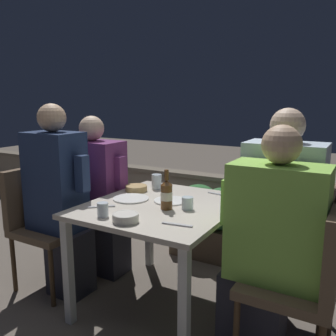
% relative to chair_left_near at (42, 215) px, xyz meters
% --- Properties ---
extents(ground_plane, '(16.00, 16.00, 0.00)m').
position_rel_chair_left_near_xyz_m(ground_plane, '(0.91, 0.19, -0.53)').
color(ground_plane, '#665B51').
extents(parapet_wall, '(9.00, 0.18, 0.60)m').
position_rel_chair_left_near_xyz_m(parapet_wall, '(0.91, 1.61, -0.23)').
color(parapet_wall, gray).
rests_on(parapet_wall, ground_plane).
extents(dining_table, '(0.89, 1.00, 0.70)m').
position_rel_chair_left_near_xyz_m(dining_table, '(0.91, 0.19, 0.08)').
color(dining_table, '#BCB2A3').
rests_on(dining_table, ground_plane).
extents(planter_hedge, '(0.84, 0.47, 0.62)m').
position_rel_chair_left_near_xyz_m(planter_hedge, '(0.98, 1.07, -0.19)').
color(planter_hedge, brown).
rests_on(planter_hedge, ground_plane).
extents(chair_left_near, '(0.45, 0.44, 0.88)m').
position_rel_chair_left_near_xyz_m(chair_left_near, '(0.00, 0.00, 0.00)').
color(chair_left_near, brown).
rests_on(chair_left_near, ground_plane).
extents(person_navy_jumper, '(0.47, 0.26, 1.33)m').
position_rel_chair_left_near_xyz_m(person_navy_jumper, '(0.20, -0.00, 0.14)').
color(person_navy_jumper, '#282833').
rests_on(person_navy_jumper, ground_plane).
extents(chair_left_far, '(0.45, 0.44, 0.88)m').
position_rel_chair_left_near_xyz_m(chair_left_far, '(0.01, 0.37, 0.00)').
color(chair_left_far, brown).
rests_on(chair_left_far, ground_plane).
extents(person_purple_stripe, '(0.52, 0.26, 1.24)m').
position_rel_chair_left_near_xyz_m(person_purple_stripe, '(0.21, 0.37, 0.08)').
color(person_purple_stripe, '#282833').
rests_on(person_purple_stripe, ground_plane).
extents(chair_right_near, '(0.45, 0.44, 0.88)m').
position_rel_chair_left_near_xyz_m(chair_right_near, '(1.83, 0.04, 0.00)').
color(chair_right_near, brown).
rests_on(chair_right_near, ground_plane).
extents(person_green_blouse, '(0.52, 0.26, 1.24)m').
position_rel_chair_left_near_xyz_m(person_green_blouse, '(1.63, 0.04, 0.09)').
color(person_green_blouse, '#282833').
rests_on(person_green_blouse, ground_plane).
extents(chair_right_far, '(0.45, 0.44, 0.88)m').
position_rel_chair_left_near_xyz_m(chair_right_far, '(1.79, 0.33, 0.00)').
color(chair_right_far, brown).
rests_on(chair_right_far, ground_plane).
extents(person_blue_shirt, '(0.50, 0.26, 1.31)m').
position_rel_chair_left_near_xyz_m(person_blue_shirt, '(1.59, 0.33, 0.13)').
color(person_blue_shirt, '#282833').
rests_on(person_blue_shirt, ground_plane).
extents(beer_bottle, '(0.07, 0.07, 0.24)m').
position_rel_chair_left_near_xyz_m(beer_bottle, '(0.99, 0.11, 0.26)').
color(beer_bottle, brown).
rests_on(beer_bottle, dining_table).
extents(plate_0, '(0.22, 0.22, 0.01)m').
position_rel_chair_left_near_xyz_m(plate_0, '(0.93, 0.26, 0.18)').
color(plate_0, white).
rests_on(plate_0, dining_table).
extents(plate_1, '(0.24, 0.24, 0.01)m').
position_rel_chair_left_near_xyz_m(plate_1, '(0.68, 0.17, 0.18)').
color(plate_1, white).
rests_on(plate_1, dining_table).
extents(bowl_0, '(0.14, 0.14, 0.05)m').
position_rel_chair_left_near_xyz_m(bowl_0, '(0.91, -0.20, 0.20)').
color(bowl_0, beige).
rests_on(bowl_0, dining_table).
extents(bowl_1, '(0.16, 0.16, 0.04)m').
position_rel_chair_left_near_xyz_m(bowl_1, '(0.58, 0.37, 0.19)').
color(bowl_1, tan).
rests_on(bowl_1, dining_table).
extents(glass_cup_0, '(0.07, 0.07, 0.08)m').
position_rel_chair_left_near_xyz_m(glass_cup_0, '(1.10, 0.17, 0.21)').
color(glass_cup_0, silver).
rests_on(glass_cup_0, dining_table).
extents(glass_cup_1, '(0.07, 0.07, 0.11)m').
position_rel_chair_left_near_xyz_m(glass_cup_1, '(0.68, 0.50, 0.23)').
color(glass_cup_1, silver).
rests_on(glass_cup_1, dining_table).
extents(glass_cup_2, '(0.06, 0.06, 0.08)m').
position_rel_chair_left_near_xyz_m(glass_cup_2, '(0.75, -0.19, 0.21)').
color(glass_cup_2, silver).
rests_on(glass_cup_2, dining_table).
extents(fork_0, '(0.17, 0.04, 0.01)m').
position_rel_chair_left_near_xyz_m(fork_0, '(1.18, -0.11, 0.17)').
color(fork_0, silver).
rests_on(fork_0, dining_table).
extents(fork_1, '(0.14, 0.13, 0.01)m').
position_rel_chair_left_near_xyz_m(fork_1, '(0.62, -0.06, 0.17)').
color(fork_1, silver).
rests_on(fork_1, dining_table).
extents(fork_2, '(0.17, 0.05, 0.01)m').
position_rel_chair_left_near_xyz_m(fork_2, '(1.14, 0.57, 0.17)').
color(fork_2, silver).
rests_on(fork_2, dining_table).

